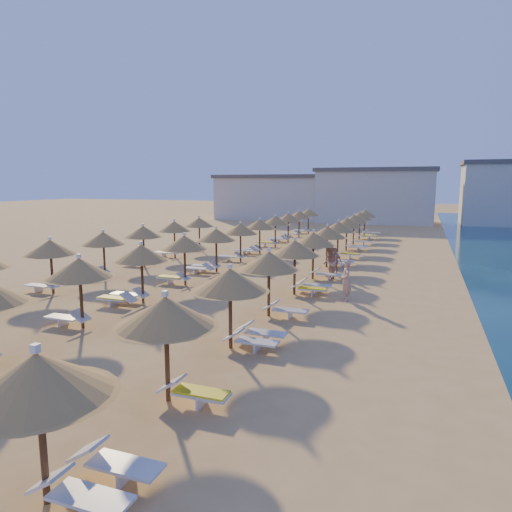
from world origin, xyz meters
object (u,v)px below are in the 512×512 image
at_px(parasol_row_west, 229,232).
at_px(beachgoer_b, 330,262).
at_px(beachgoer_c, 335,261).
at_px(beachgoer_a, 346,280).
at_px(parasol_row_east, 321,236).

distance_m(parasol_row_west, beachgoer_b, 7.05).
xyz_separation_m(parasol_row_west, beachgoer_c, (6.82, -0.54, -1.38)).
bearing_deg(beachgoer_a, parasol_row_west, -146.56).
bearing_deg(beachgoer_b, parasol_row_east, 170.92).
bearing_deg(beachgoer_a, parasol_row_east, -178.20).
bearing_deg(beachgoer_b, beachgoer_c, 136.98).
bearing_deg(parasol_row_east, beachgoer_b, -59.32).
xyz_separation_m(beachgoer_c, beachgoer_a, (1.56, -5.58, 0.12)).
bearing_deg(parasol_row_west, beachgoer_a, -36.15).
relative_size(parasol_row_west, beachgoer_c, 27.58).
relative_size(parasol_row_east, parasol_row_west, 1.00).
xyz_separation_m(parasol_row_east, beachgoer_b, (0.89, -1.50, -1.26)).
distance_m(parasol_row_west, beachgoer_a, 10.45).
distance_m(parasol_row_east, parasol_row_west, 5.88).
bearing_deg(beachgoer_a, beachgoer_c, 175.18).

